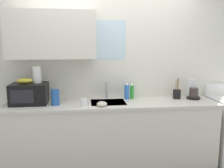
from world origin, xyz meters
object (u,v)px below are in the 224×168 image
Objects in this scene: banana_bunch at (25,81)px; utensil_crock at (177,94)px; dish_soap_bottle_blue at (127,91)px; microwave at (29,94)px; coffee_maker at (193,91)px; dish_soap_bottle_green at (132,91)px; small_bowl at (102,104)px; paper_towel_roll at (37,74)px; mug_white at (84,102)px; cereal_canister at (55,97)px.

banana_bunch reaches higher than utensil_crock.
dish_soap_bottle_blue is (1.36, 0.12, -0.19)m from banana_bunch.
microwave is 1.64× the size of coffee_maker.
dish_soap_bottle_green is (0.08, 0.02, -0.00)m from dish_soap_bottle_blue.
coffee_maker is 1.16× the size of dish_soap_bottle_blue.
dish_soap_bottle_green is 0.78× the size of utensil_crock.
dish_soap_bottle_green is 0.61m from small_bowl.
utensil_crock reaches higher than coffee_maker.
small_bowl is (-1.10, -0.32, -0.04)m from utensil_crock.
dish_soap_bottle_green is (1.28, 0.09, -0.27)m from paper_towel_roll.
small_bowl is at bearing -15.02° from microwave.
banana_bunch is at bearing -178.07° from utensil_crock.
mug_white is (0.71, -0.19, -0.09)m from microwave.
small_bowl is (0.83, -0.30, -0.35)m from paper_towel_roll.
banana_bunch is 2.11× the size of mug_white.
paper_towel_roll reaches higher than microwave.
microwave is 1.31m from dish_soap_bottle_blue.
banana_bunch is 2.31m from coffee_maker.
paper_towel_roll is 1.09× the size of cereal_canister.
small_bowl is (-1.33, -0.31, -0.07)m from coffee_maker.
paper_towel_roll reaches higher than small_bowl.
microwave reaches higher than small_bowl.
paper_towel_roll reaches higher than coffee_maker.
banana_bunch is at bearing 165.63° from small_bowl.
small_bowl is (0.98, -0.25, -0.27)m from banana_bunch.
mug_white reaches higher than small_bowl.
mug_white is (0.37, -0.09, -0.05)m from cereal_canister.
banana_bunch reaches higher than dish_soap_bottle_green.
dish_soap_bottle_blue is 2.53× the size of mug_white.
utensil_crock is at bearing 5.76° from cereal_canister.
paper_towel_roll is (0.15, 0.05, 0.08)m from banana_bunch.
coffee_maker reaches higher than microwave.
cereal_canister reaches higher than small_bowl.
cereal_canister is at bearing -175.27° from coffee_maker.
coffee_maker is (2.30, 0.06, -0.20)m from banana_bunch.
banana_bunch is 0.99× the size of cereal_canister.
small_bowl is at bearing -135.90° from dish_soap_bottle_blue.
dish_soap_bottle_blue is (1.21, 0.07, -0.27)m from paper_towel_roll.
mug_white is (-1.55, -0.25, -0.06)m from coffee_maker.
dish_soap_bottle_blue is 1.04× the size of dish_soap_bottle_green.
coffee_maker is at bearing -3.63° from dish_soap_bottle_blue.
banana_bunch reaches higher than mug_white.
dish_soap_bottle_green is 1.78× the size of small_bowl.
cereal_canister reaches higher than mug_white.
small_bowl is at bearing -139.39° from dish_soap_bottle_green.
microwave is 3.54× the size of small_bowl.
cereal_canister is at bearing -14.38° from banana_bunch.
coffee_maker is at bearing 1.45° from banana_bunch.
cereal_canister is 1.55× the size of small_bowl.
utensil_crock is at bearing 177.15° from coffee_maker.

